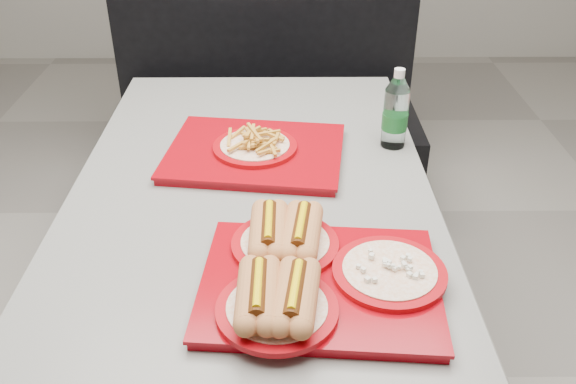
{
  "coord_description": "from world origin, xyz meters",
  "views": [
    {
      "loc": [
        0.08,
        -1.34,
        1.55
      ],
      "look_at": [
        0.09,
        -0.19,
        0.83
      ],
      "focal_mm": 38.0,
      "sensor_mm": 36.0,
      "label": 1
    }
  ],
  "objects_px": {
    "water_bottle": "(395,113)",
    "booth_bench": "(265,119)",
    "tray_near": "(310,273)",
    "tray_far": "(255,149)",
    "diner_table": "(254,231)"
  },
  "relations": [
    {
      "from": "water_bottle",
      "to": "booth_bench",
      "type": "bearing_deg",
      "value": 113.09
    },
    {
      "from": "booth_bench",
      "to": "water_bottle",
      "type": "relative_size",
      "value": 6.0
    },
    {
      "from": "tray_near",
      "to": "tray_far",
      "type": "xyz_separation_m",
      "value": [
        -0.13,
        0.54,
        -0.01
      ]
    },
    {
      "from": "tray_far",
      "to": "water_bottle",
      "type": "xyz_separation_m",
      "value": [
        0.38,
        0.07,
        0.07
      ]
    },
    {
      "from": "tray_far",
      "to": "water_bottle",
      "type": "height_order",
      "value": "water_bottle"
    },
    {
      "from": "tray_far",
      "to": "booth_bench",
      "type": "bearing_deg",
      "value": 90.21
    },
    {
      "from": "water_bottle",
      "to": "tray_far",
      "type": "bearing_deg",
      "value": -169.6
    },
    {
      "from": "tray_near",
      "to": "water_bottle",
      "type": "bearing_deg",
      "value": 67.05
    },
    {
      "from": "tray_near",
      "to": "booth_bench",
      "type": "bearing_deg",
      "value": 94.95
    },
    {
      "from": "tray_near",
      "to": "water_bottle",
      "type": "relative_size",
      "value": 2.2
    },
    {
      "from": "diner_table",
      "to": "tray_near",
      "type": "bearing_deg",
      "value": -72.68
    },
    {
      "from": "booth_bench",
      "to": "tray_far",
      "type": "relative_size",
      "value": 2.65
    },
    {
      "from": "tray_far",
      "to": "tray_near",
      "type": "bearing_deg",
      "value": -76.58
    },
    {
      "from": "tray_near",
      "to": "tray_far",
      "type": "relative_size",
      "value": 0.97
    },
    {
      "from": "tray_far",
      "to": "diner_table",
      "type": "bearing_deg",
      "value": -91.82
    }
  ]
}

